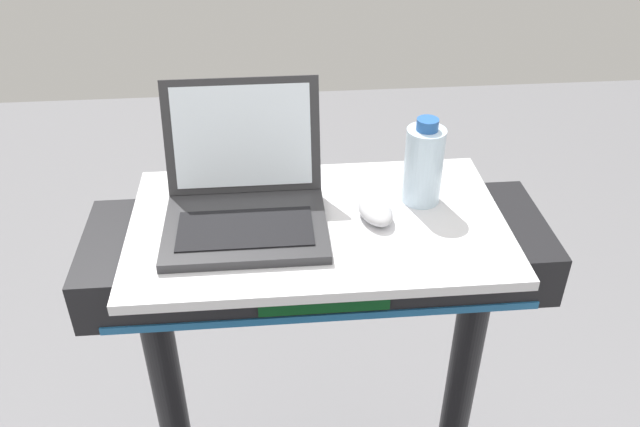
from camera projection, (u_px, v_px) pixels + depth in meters
The scene contains 4 objects.
desk_board at pixel (318, 225), 1.26m from camera, with size 0.72×0.43×0.02m, color silver.
laptop at pixel (245, 197), 1.24m from camera, with size 0.30×0.29×0.24m.
computer_mouse at pixel (375, 211), 1.25m from camera, with size 0.06×0.10×0.03m, color #B2B2B7.
water_bottle at pixel (424, 164), 1.27m from camera, with size 0.08×0.08×0.18m.
Camera 1 is at (-0.09, -0.33, 1.89)m, focal length 36.85 mm.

